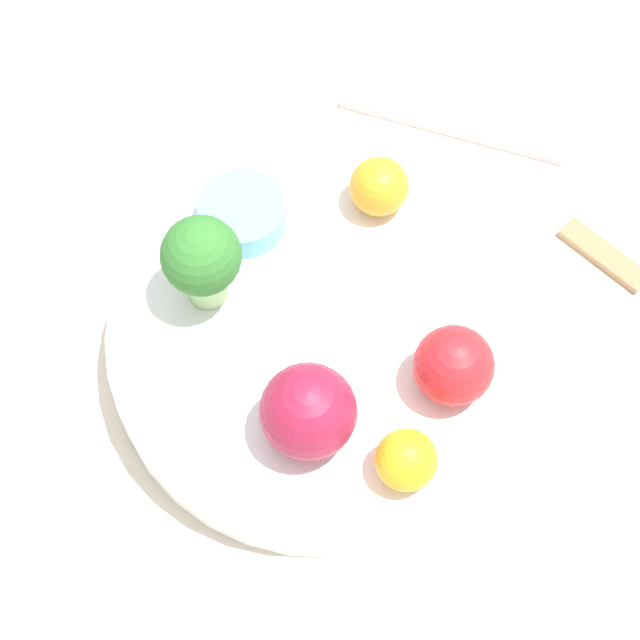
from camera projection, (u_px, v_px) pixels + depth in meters
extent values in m
plane|color=gray|center=(320.00, 371.00, 0.68)|extent=(6.00, 6.00, 0.00)
cube|color=beige|center=(320.00, 364.00, 0.67)|extent=(1.20, 1.20, 0.02)
cylinder|color=white|center=(320.00, 343.00, 0.64)|extent=(0.25, 0.25, 0.04)
cylinder|color=#99C17A|center=(204.00, 286.00, 0.62)|extent=(0.02, 0.02, 0.03)
sphere|color=#2D6B28|center=(199.00, 260.00, 0.60)|extent=(0.05, 0.05, 0.05)
sphere|color=red|center=(454.00, 366.00, 0.59)|extent=(0.05, 0.05, 0.05)
sphere|color=maroon|center=(308.00, 412.00, 0.57)|extent=(0.05, 0.05, 0.05)
sphere|color=orange|center=(379.00, 186.00, 0.65)|extent=(0.04, 0.04, 0.04)
sphere|color=orange|center=(406.00, 460.00, 0.57)|extent=(0.03, 0.03, 0.03)
cylinder|color=#66B2DB|center=(242.00, 213.00, 0.65)|extent=(0.05, 0.05, 0.02)
cube|color=beige|center=(469.00, 75.00, 0.76)|extent=(0.11, 0.16, 0.01)
cube|color=olive|center=(604.00, 255.00, 0.69)|extent=(0.04, 0.06, 0.01)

